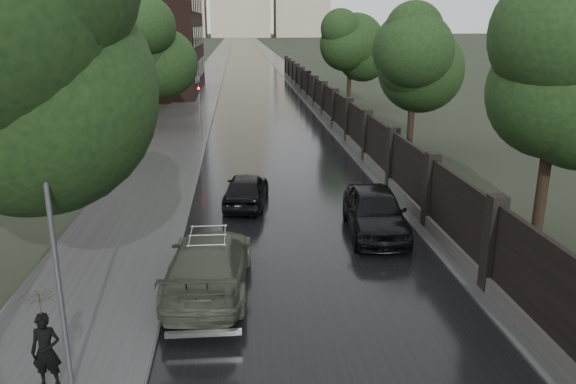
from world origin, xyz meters
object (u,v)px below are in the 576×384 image
(tree_left_far, at_px, (145,51))
(traffic_light, at_px, (200,104))
(tree_right_b, at_px, (415,62))
(volga_sedan, at_px, (209,264))
(tree_right_c, at_px, (350,48))
(hatchback_left, at_px, (246,189))
(pedestrian_umbrella, at_px, (41,312))
(lamp_post, at_px, (57,267))
(tree_right_a, at_px, (555,93))
(car_right_near, at_px, (375,211))

(tree_left_far, bearing_deg, traffic_light, -53.53)
(tree_right_b, xyz_separation_m, traffic_light, (-11.80, 2.99, -2.55))
(traffic_light, relative_size, volga_sedan, 0.76)
(traffic_light, bearing_deg, tree_right_c, 51.82)
(tree_left_far, xyz_separation_m, hatchback_left, (6.20, -16.96, -4.57))
(traffic_light, bearing_deg, pedestrian_umbrella, -93.67)
(hatchback_left, relative_size, pedestrian_umbrella, 1.62)
(traffic_light, distance_m, pedestrian_umbrella, 23.53)
(traffic_light, bearing_deg, tree_left_far, 126.47)
(tree_right_b, height_order, volga_sedan, tree_right_b)
(lamp_post, xyz_separation_m, traffic_light, (1.10, 23.49, -0.27))
(tree_right_a, distance_m, car_right_near, 6.65)
(tree_right_b, relative_size, tree_right_c, 1.00)
(tree_right_c, bearing_deg, pedestrian_umbrella, -109.07)
(tree_right_a, bearing_deg, hatchback_left, 151.54)
(pedestrian_umbrella, bearing_deg, hatchback_left, 72.98)
(traffic_light, bearing_deg, hatchback_left, -78.19)
(tree_left_far, xyz_separation_m, car_right_near, (10.54, -20.44, -4.44))
(tree_right_b, bearing_deg, traffic_light, 165.76)
(traffic_light, bearing_deg, tree_right_b, -14.24)
(traffic_light, height_order, hatchback_left, traffic_light)
(tree_left_far, relative_size, hatchback_left, 1.88)
(tree_right_c, relative_size, traffic_light, 1.75)
(tree_left_far, bearing_deg, tree_right_b, -27.30)
(pedestrian_umbrella, bearing_deg, tree_left_far, 96.56)
(tree_left_far, height_order, lamp_post, tree_left_far)
(tree_right_a, distance_m, lamp_post, 14.62)
(tree_left_far, height_order, tree_right_a, tree_left_far)
(hatchback_left, height_order, car_right_near, car_right_near)
(tree_right_b, relative_size, lamp_post, 1.37)
(tree_left_far, distance_m, tree_right_c, 18.45)
(hatchback_left, bearing_deg, volga_sedan, 88.82)
(tree_right_a, height_order, traffic_light, tree_right_a)
(tree_right_b, height_order, hatchback_left, tree_right_b)
(tree_left_far, distance_m, tree_right_b, 17.45)
(volga_sedan, relative_size, car_right_near, 1.11)
(tree_right_c, xyz_separation_m, hatchback_left, (-9.30, -26.96, -4.28))
(lamp_post, xyz_separation_m, hatchback_left, (3.60, 11.54, -2.00))
(tree_left_far, height_order, pedestrian_umbrella, tree_left_far)
(tree_left_far, bearing_deg, lamp_post, -84.79)
(tree_right_c, relative_size, hatchback_left, 1.79)
(tree_left_far, xyz_separation_m, traffic_light, (3.70, -5.01, -2.84))
(tree_right_a, relative_size, car_right_near, 1.48)
(lamp_post, bearing_deg, traffic_light, 87.32)
(hatchback_left, bearing_deg, car_right_near, 148.78)
(tree_right_b, relative_size, pedestrian_umbrella, 2.90)
(lamp_post, bearing_deg, tree_right_b, 57.82)
(lamp_post, bearing_deg, tree_right_a, 26.74)
(tree_left_far, distance_m, lamp_post, 28.73)
(volga_sedan, bearing_deg, car_right_near, -141.63)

